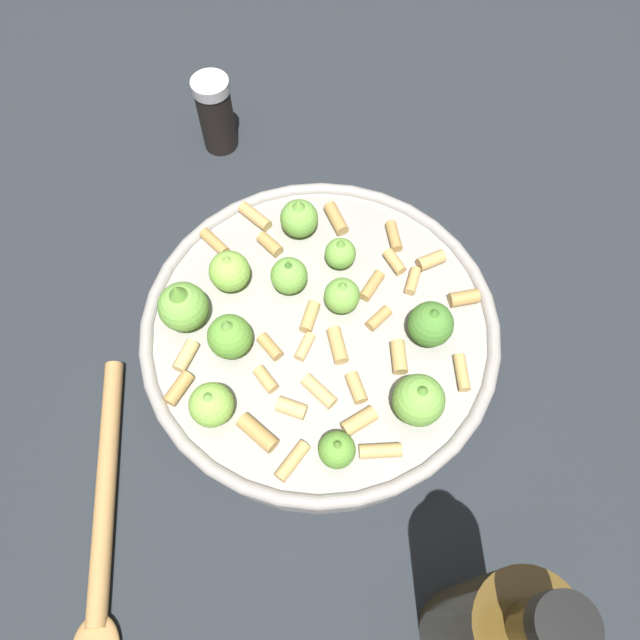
# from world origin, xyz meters

# --- Properties ---
(ground_plane) EXTENTS (2.40, 2.40, 0.00)m
(ground_plane) POSITION_xyz_m (0.00, 0.00, 0.00)
(ground_plane) COLOR #23282D
(cooking_pan) EXTENTS (0.31, 0.31, 0.10)m
(cooking_pan) POSITION_xyz_m (-0.00, -0.00, 0.03)
(cooking_pan) COLOR #9E9993
(cooking_pan) RESTS_ON ground
(pepper_shaker) EXTENTS (0.04, 0.04, 0.09)m
(pepper_shaker) POSITION_xyz_m (-0.06, 0.27, 0.04)
(pepper_shaker) COLOR black
(pepper_shaker) RESTS_ON ground
(olive_oil_bottle) EXTENTS (0.06, 0.06, 0.23)m
(olive_oil_bottle) POSITION_xyz_m (0.06, -0.25, 0.10)
(olive_oil_bottle) COLOR #4C3814
(olive_oil_bottle) RESTS_ON ground
(wooden_spoon) EXTENTS (0.05, 0.26, 0.02)m
(wooden_spoon) POSITION_xyz_m (-0.20, -0.13, 0.01)
(wooden_spoon) COLOR #B2844C
(wooden_spoon) RESTS_ON ground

